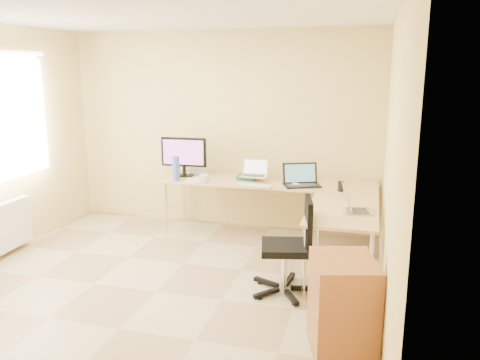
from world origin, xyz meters
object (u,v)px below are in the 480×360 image
(keyboard, at_px, (255,185))
(water_bottle, at_px, (176,169))
(mug, at_px, (204,179))
(desk_fan, at_px, (190,162))
(laptop_black, at_px, (302,175))
(monitor, at_px, (184,157))
(desk_return, at_px, (341,243))
(office_chair, at_px, (285,243))
(desk_main, at_px, (269,209))
(laptop_return, at_px, (358,201))
(laptop_center, at_px, (254,168))
(cabinet, at_px, (342,308))

(keyboard, distance_m, water_bottle, 1.03)
(mug, height_order, water_bottle, water_bottle)
(desk_fan, bearing_deg, laptop_black, -0.53)
(monitor, height_order, keyboard, monitor)
(desk_return, relative_size, office_chair, 1.37)
(desk_main, height_order, office_chair, office_chair)
(desk_main, relative_size, desk_fan, 8.67)
(water_bottle, xyz_separation_m, laptop_return, (2.25, -0.81, -0.04))
(laptop_center, xyz_separation_m, laptop_black, (0.62, -0.11, -0.03))
(desk_main, relative_size, laptop_black, 6.26)
(desk_return, bearing_deg, office_chair, -133.87)
(keyboard, bearing_deg, desk_return, -21.96)
(water_bottle, bearing_deg, cabinet, -43.83)
(laptop_center, bearing_deg, keyboard, -72.22)
(monitor, distance_m, mug, 0.51)
(monitor, xyz_separation_m, water_bottle, (0.00, -0.27, -0.10))
(desk_return, distance_m, cabinet, 1.42)
(laptop_center, xyz_separation_m, keyboard, (0.07, -0.25, -0.15))
(mug, bearing_deg, laptop_return, -23.33)
(laptop_black, height_order, keyboard, laptop_black)
(laptop_center, distance_m, office_chair, 1.67)
(desk_main, xyz_separation_m, laptop_center, (-0.19, -0.04, 0.52))
(desk_fan, bearing_deg, mug, -40.84)
(water_bottle, bearing_deg, desk_return, -18.49)
(desk_return, xyz_separation_m, keyboard, (-1.09, 0.70, 0.37))
(desk_return, relative_size, cabinet, 1.68)
(keyboard, bearing_deg, laptop_return, -22.36)
(laptop_return, bearing_deg, keyboard, 44.35)
(mug, distance_m, water_bottle, 0.39)
(keyboard, xyz_separation_m, cabinet, (1.19, -2.11, -0.38))
(laptop_black, bearing_deg, cabinet, -97.25)
(monitor, xyz_separation_m, laptop_black, (1.56, -0.13, -0.12))
(desk_fan, bearing_deg, laptop_center, -2.13)
(mug, bearing_deg, monitor, 143.72)
(mug, bearing_deg, office_chair, -44.95)
(desk_return, xyz_separation_m, mug, (-1.73, 0.70, 0.42))
(water_bottle, distance_m, office_chair, 2.05)
(desk_return, distance_m, monitor, 2.40)
(keyboard, bearing_deg, laptop_center, 117.20)
(laptop_center, bearing_deg, water_bottle, -163.34)
(desk_fan, distance_m, laptop_return, 2.60)
(mug, height_order, desk_fan, desk_fan)
(desk_return, xyz_separation_m, desk_fan, (-2.10, 1.20, 0.52))
(water_bottle, distance_m, laptop_return, 2.39)
(mug, distance_m, laptop_return, 2.04)
(laptop_center, relative_size, cabinet, 0.42)
(laptop_black, height_order, mug, laptop_black)
(desk_return, xyz_separation_m, cabinet, (0.10, -1.41, -0.01))
(keyboard, distance_m, office_chair, 1.38)
(keyboard, bearing_deg, mug, -169.07)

